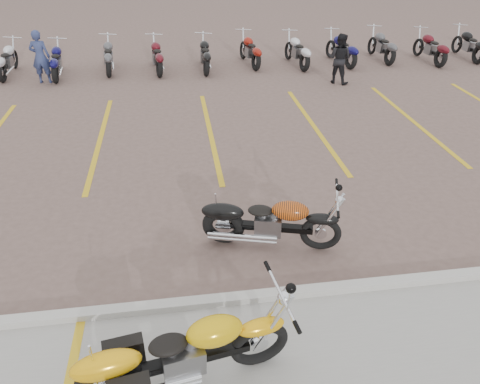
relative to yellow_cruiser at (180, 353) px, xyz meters
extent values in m
plane|color=brown|center=(0.97, 3.22, -0.50)|extent=(100.00, 100.00, 0.00)
cube|color=#ADAAA3|center=(0.97, 1.22, -0.44)|extent=(60.00, 0.18, 0.12)
torus|color=black|center=(0.92, 0.15, -0.15)|extent=(0.73, 0.24, 0.72)
torus|color=black|center=(-0.78, -0.13, -0.15)|extent=(0.79, 0.31, 0.77)
cube|color=black|center=(0.07, 0.01, -0.08)|extent=(1.45, 0.37, 0.11)
cube|color=slate|center=(0.01, 0.00, -0.02)|extent=(0.51, 0.41, 0.38)
ellipsoid|color=gold|center=(0.37, 0.06, 0.32)|extent=(0.69, 0.46, 0.33)
ellipsoid|color=black|center=(-0.13, -0.02, 0.27)|extent=(0.47, 0.36, 0.13)
torus|color=black|center=(2.31, 2.23, -0.18)|extent=(0.67, 0.29, 0.66)
torus|color=black|center=(0.79, 2.66, -0.18)|extent=(0.72, 0.36, 0.70)
cube|color=black|center=(1.55, 2.44, -0.12)|extent=(1.31, 0.48, 0.10)
cube|color=slate|center=(1.50, 2.46, -0.06)|extent=(0.49, 0.41, 0.35)
ellipsoid|color=black|center=(1.83, 2.37, 0.25)|extent=(0.66, 0.48, 0.31)
ellipsoid|color=black|center=(1.38, 2.50, 0.21)|extent=(0.45, 0.36, 0.12)
imported|color=navy|center=(-3.97, 12.03, 0.33)|extent=(0.63, 0.44, 1.66)
imported|color=black|center=(5.41, 10.63, 0.28)|extent=(0.96, 0.94, 1.56)
camera|label=1|loc=(0.15, -3.63, 4.25)|focal=35.00mm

